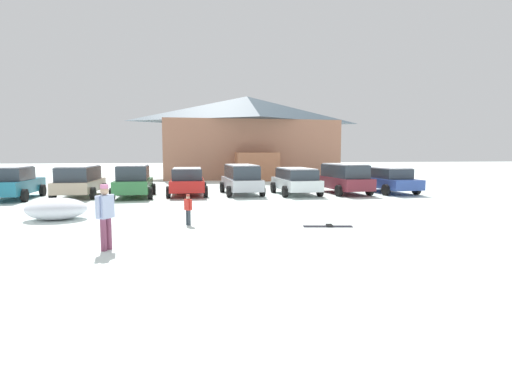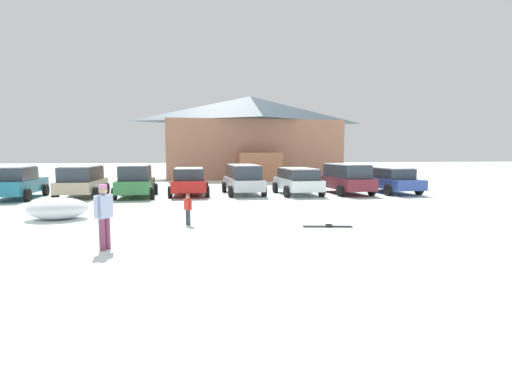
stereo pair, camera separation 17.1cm
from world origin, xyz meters
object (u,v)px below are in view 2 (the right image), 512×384
ski_lodge (250,136)px  plowed_snow_pile (58,208)px  skier_adult_in_blue_parka (104,213)px  pair_of_skis (328,226)px  skier_child_in_red_jacket (188,208)px  parked_teal_hatchback (16,183)px  parked_maroon_van (346,178)px  parked_green_coupe (136,181)px  parked_silver_wagon (243,178)px  parked_blue_hatchback (391,180)px  parked_red_sedan (189,181)px  parked_white_suv (298,180)px  parked_beige_suv (82,180)px

ski_lodge → plowed_snow_pile: ski_lodge is taller
skier_adult_in_blue_parka → pair_of_skis: bearing=18.7°
skier_child_in_red_jacket → plowed_snow_pile: size_ratio=0.49×
parked_teal_hatchback → skier_child_in_red_jacket: size_ratio=4.34×
ski_lodge → parked_maroon_van: (3.68, -16.45, -3.00)m
parked_green_coupe → parked_silver_wagon: 5.97m
parked_blue_hatchback → parked_silver_wagon: bearing=178.0°
parked_maroon_van → parked_green_coupe: bearing=-179.3°
parked_red_sedan → skier_adult_in_blue_parka: size_ratio=2.61×
ski_lodge → parked_green_coupe: size_ratio=4.08×
parked_silver_wagon → plowed_snow_pile: 10.76m
parked_silver_wagon → parked_white_suv: bearing=-10.2°
skier_adult_in_blue_parka → plowed_snow_pile: 5.79m
parked_teal_hatchback → skier_child_in_red_jacket: bearing=-43.7°
parked_silver_wagon → parked_maroon_van: (6.02, -0.46, 0.02)m
skier_adult_in_blue_parka → skier_child_in_red_jacket: bearing=58.3°
parked_teal_hatchback → parked_maroon_van: bearing=0.4°
parked_red_sedan → parked_blue_hatchback: parked_red_sedan is taller
parked_blue_hatchback → ski_lodge: bearing=111.8°
skier_child_in_red_jacket → pair_of_skis: (4.60, -0.97, -0.57)m
parked_teal_hatchback → parked_silver_wagon: parked_silver_wagon is taller
pair_of_skis → parked_red_sedan: bearing=115.0°
parked_beige_suv → parked_green_coupe: bearing=-12.5°
parked_white_suv → parked_blue_hatchback: (5.78, 0.25, -0.06)m
parked_green_coupe → parked_silver_wagon: size_ratio=0.91×
pair_of_skis → parked_teal_hatchback: bearing=144.7°
parked_teal_hatchback → parked_green_coupe: size_ratio=1.12×
parked_green_coupe → skier_adult_in_blue_parka: (1.13, -11.97, 0.07)m
skier_adult_in_blue_parka → parked_teal_hatchback: bearing=121.1°
parked_red_sedan → parked_white_suv: 6.21m
parked_beige_suv → parked_silver_wagon: size_ratio=0.99×
parked_beige_suv → parked_white_suv: 12.02m
parked_red_sedan → pair_of_skis: bearing=-65.0°
parked_green_coupe → plowed_snow_pile: size_ratio=1.91×
parked_silver_wagon → pair_of_skis: 10.54m
parked_teal_hatchback → parked_beige_suv: parked_teal_hatchback is taller
parked_green_coupe → parked_red_sedan: parked_green_coupe is taller
parked_white_suv → pair_of_skis: parked_white_suv is taller
parked_beige_suv → parked_blue_hatchback: (17.79, -0.36, -0.13)m
parked_silver_wagon → parked_beige_suv: bearing=179.7°
parked_beige_suv → parked_maroon_van: size_ratio=0.98×
parked_teal_hatchback → parked_blue_hatchback: parked_teal_hatchback is taller
parked_teal_hatchback → parked_maroon_van: 18.09m
parked_teal_hatchback → parked_green_coupe: bearing=-0.3°
parked_white_suv → parked_teal_hatchback: bearing=-179.9°
parked_teal_hatchback → pair_of_skis: 16.95m
parked_blue_hatchback → pair_of_skis: parked_blue_hatchback is taller
parked_maroon_van → parked_white_suv: bearing=-178.1°
parked_silver_wagon → plowed_snow_pile: size_ratio=2.10×
parked_silver_wagon → parked_white_suv: parked_silver_wagon is taller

